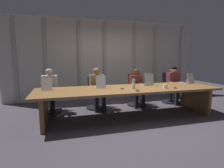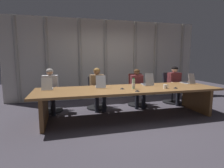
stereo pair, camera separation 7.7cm
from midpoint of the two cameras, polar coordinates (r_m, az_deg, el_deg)
The scene contains 20 objects.
ground_plane at distance 4.53m, azimuth 5.81°, elevation -10.36°, with size 13.65×13.65×0.00m, color #47424C.
conference_table at distance 4.37m, azimuth 5.92°, elevation -2.97°, with size 4.43×1.25×0.72m.
curtain_backdrop at distance 6.40m, azimuth -1.10°, elevation 7.72°, with size 6.82×0.17×2.75m.
laptop_left_end at distance 4.37m, azimuth -19.53°, elevation -0.98°, with size 0.24×0.43×0.28m.
laptop_left_mid at distance 4.43m, azimuth -3.25°, elevation -0.32°, with size 0.29×0.47×0.31m.
laptop_center at distance 4.87m, azimuth 11.74°, elevation 0.34°, with size 0.27×0.45×0.33m.
laptop_right_mid at distance 5.55m, azimuth 23.59°, elevation 0.74°, with size 0.25×0.41×0.30m.
office_chair_left_end at distance 5.14m, azimuth -18.59°, elevation -4.49°, with size 0.60×0.60×0.92m.
office_chair_left_mid at distance 5.21m, azimuth -4.49°, elevation -3.93°, with size 0.60×0.60×0.91m.
office_chair_center at distance 5.58m, azimuth 8.46°, elevation -3.00°, with size 0.60×0.60×0.96m.
office_chair_right_mid at distance 6.15m, azimuth 18.85°, elevation -2.28°, with size 0.60×0.61×0.97m.
person_left_end at distance 4.93m, azimuth -18.86°, elevation -1.29°, with size 0.43×0.56×1.17m.
person_left_mid at distance 5.00m, azimuth -4.17°, elevation -0.72°, with size 0.42×0.56×1.17m.
person_center at distance 5.35m, azimuth 8.59°, elevation -0.55°, with size 0.40×0.57×1.12m.
person_right_mid at distance 5.99m, azimuth 20.08°, elevation 0.41°, with size 0.39×0.55×1.18m.
water_bottle_primary at distance 4.23m, azimuth 7.44°, elevation -0.01°, with size 0.07×0.07×0.26m.
coffee_mug_near at distance 4.47m, azimuth 17.22°, elevation -0.77°, with size 0.14×0.09×0.09m.
conference_mic_left_side at distance 3.95m, azimuth 8.65°, elevation -2.11°, with size 0.11×0.11×0.04m, color black.
conference_mic_middle at distance 4.57m, azimuth 20.21°, elevation -1.11°, with size 0.11×0.11×0.04m, color black.
conference_mic_right_side at distance 4.19m, azimuth 3.82°, elevation -1.41°, with size 0.11×0.11×0.04m, color black.
Camera 2 is at (-1.50, -4.01, 1.45)m, focal length 28.48 mm.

